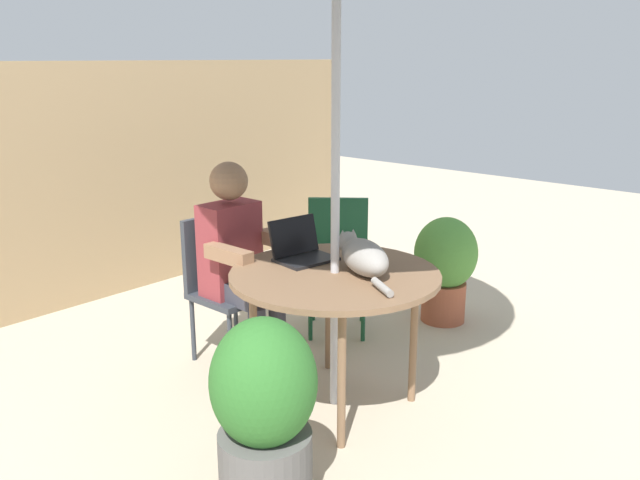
% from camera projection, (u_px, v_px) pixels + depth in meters
% --- Properties ---
extents(ground_plane, '(14.00, 14.00, 0.00)m').
position_uv_depth(ground_plane, '(334.00, 402.00, 3.54)').
color(ground_plane, '#BCAD93').
extents(fence_back, '(5.56, 0.08, 1.75)m').
position_uv_depth(fence_back, '(85.00, 185.00, 4.84)').
color(fence_back, tan).
rests_on(fence_back, ground).
extents(patio_table, '(1.07, 1.07, 0.73)m').
position_uv_depth(patio_table, '(335.00, 283.00, 3.36)').
color(patio_table, brown).
rests_on(patio_table, ground).
extents(chair_occupied, '(0.40, 0.40, 0.87)m').
position_uv_depth(chair_occupied, '(222.00, 277.00, 3.98)').
color(chair_occupied, '#33383F').
rests_on(chair_occupied, ground).
extents(chair_empty, '(0.56, 0.56, 0.87)m').
position_uv_depth(chair_empty, '(338.00, 254.00, 4.43)').
color(chair_empty, '#194C2D').
rests_on(chair_empty, ground).
extents(person_seated, '(0.48, 0.48, 1.21)m').
position_uv_depth(person_seated, '(238.00, 255.00, 3.83)').
color(person_seated, maroon).
rests_on(person_seated, ground).
extents(laptop, '(0.33, 0.29, 0.21)m').
position_uv_depth(laptop, '(300.00, 247.00, 3.55)').
color(laptop, black).
rests_on(laptop, patio_table).
extents(cat, '(0.40, 0.57, 0.17)m').
position_uv_depth(cat, '(363.00, 256.00, 3.33)').
color(cat, gray).
rests_on(cat, patio_table).
extents(potted_plant_near_fence, '(0.43, 0.43, 0.74)m').
position_uv_depth(potted_plant_near_fence, '(445.00, 264.00, 4.54)').
color(potted_plant_near_fence, '#9E5138').
rests_on(potted_plant_near_fence, ground).
extents(potted_plant_by_chair, '(0.42, 0.42, 0.82)m').
position_uv_depth(potted_plant_by_chair, '(264.00, 413.00, 2.61)').
color(potted_plant_by_chair, '#595654').
rests_on(potted_plant_by_chair, ground).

